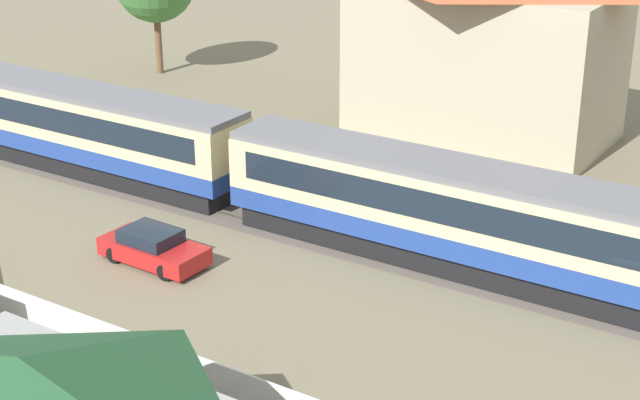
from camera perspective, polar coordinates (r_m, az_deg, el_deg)
The scene contains 4 objects.
passenger_train at distance 35.26m, azimuth 10.00°, elevation -1.11°, with size 64.29×2.90×3.96m.
railway_track at distance 35.03m, azimuth 15.96°, elevation -5.81°, with size 128.72×3.60×0.04m.
station_house_terracotta_roof at distance 49.66m, azimuth 9.71°, elevation 9.44°, with size 13.35×8.29×10.16m.
parked_car_red at distance 36.79m, azimuth -9.68°, elevation -2.75°, with size 4.18×1.96×1.33m.
Camera 1 is at (6.06, -29.88, 15.99)m, focal length 55.00 mm.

